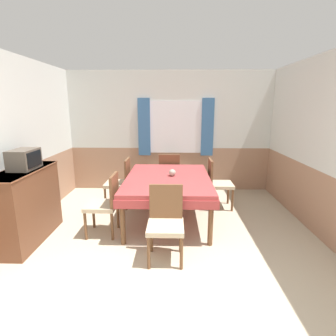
% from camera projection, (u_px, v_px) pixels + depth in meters
% --- Properties ---
extents(wall_back, '(4.79, 0.10, 2.60)m').
position_uv_depth(wall_back, '(170.00, 132.00, 5.76)').
color(wall_back, silver).
rests_on(wall_back, ground_plane).
extents(wall_left, '(0.05, 4.49, 2.60)m').
position_uv_depth(wall_left, '(15.00, 146.00, 3.80)').
color(wall_left, silver).
rests_on(wall_left, ground_plane).
extents(wall_right, '(0.05, 4.49, 2.60)m').
position_uv_depth(wall_right, '(324.00, 147.00, 3.70)').
color(wall_right, silver).
rests_on(wall_right, ground_plane).
extents(dining_table, '(1.38, 1.89, 0.73)m').
position_uv_depth(dining_table, '(168.00, 183.00, 4.30)').
color(dining_table, '#9E3838').
rests_on(dining_table, ground_plane).
extents(chair_left_far, '(0.44, 0.44, 0.92)m').
position_uv_depth(chair_left_far, '(121.00, 181.00, 4.88)').
color(chair_left_far, brown).
rests_on(chair_left_far, ground_plane).
extents(chair_head_window, '(0.44, 0.44, 0.92)m').
position_uv_depth(chair_head_window, '(169.00, 173.00, 5.45)').
color(chair_head_window, brown).
rests_on(chair_head_window, ground_plane).
extents(chair_head_near, '(0.44, 0.44, 0.92)m').
position_uv_depth(chair_head_near, '(166.00, 220.00, 3.21)').
color(chair_head_near, brown).
rests_on(chair_head_near, ground_plane).
extents(chair_left_near, '(0.44, 0.44, 0.92)m').
position_uv_depth(chair_left_near, '(106.00, 202.00, 3.82)').
color(chair_left_near, brown).
rests_on(chair_left_near, ground_plane).
extents(chair_right_far, '(0.44, 0.44, 0.92)m').
position_uv_depth(chair_right_far, '(217.00, 182.00, 4.84)').
color(chair_right_far, brown).
rests_on(chair_right_far, ground_plane).
extents(sideboard, '(0.46, 1.20, 1.03)m').
position_uv_depth(sideboard, '(26.00, 205.00, 3.63)').
color(sideboard, brown).
rests_on(sideboard, ground_plane).
extents(tv, '(0.29, 0.43, 0.27)m').
position_uv_depth(tv, '(24.00, 159.00, 3.53)').
color(tv, '#51473D').
rests_on(tv, sideboard).
extents(vase, '(0.11, 0.11, 0.11)m').
position_uv_depth(vase, '(172.00, 173.00, 4.32)').
color(vase, '#A39989').
rests_on(vase, dining_table).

